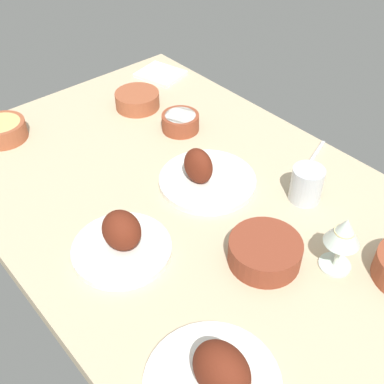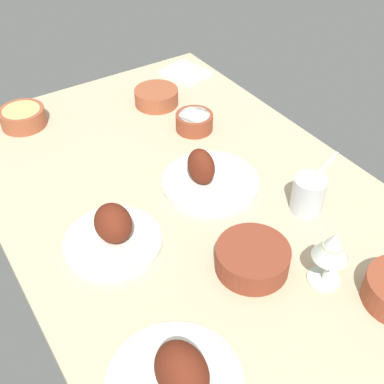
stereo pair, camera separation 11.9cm
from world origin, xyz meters
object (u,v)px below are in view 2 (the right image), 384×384
at_px(plate_far_side, 207,177).
at_px(folded_napkin, 185,73).
at_px(plate_center_main, 178,378).
at_px(water_tumbler, 308,194).
at_px(bowl_pasta, 23,117).
at_px(bowl_potatoes, 156,96).
at_px(wine_glass, 332,248).
at_px(bowl_soup, 252,258).
at_px(bowl_cream, 194,121).
at_px(fork_loose, 324,167).
at_px(plate_near_viewer, 113,233).

relative_size(plate_far_side, folded_napkin, 1.72).
distance_m(plate_center_main, water_tumbler, 0.55).
bearing_deg(bowl_pasta, plate_center_main, 177.11).
relative_size(bowl_potatoes, bowl_pasta, 1.04).
bearing_deg(plate_center_main, wine_glass, -85.15).
height_order(bowl_soup, wine_glass, wine_glass).
distance_m(bowl_cream, water_tumbler, 0.44).
bearing_deg(bowl_cream, bowl_pasta, 54.18).
distance_m(water_tumbler, folded_napkin, 0.76).
relative_size(bowl_potatoes, wine_glass, 1.00).
height_order(wine_glass, fork_loose, wine_glass).
bearing_deg(plate_near_viewer, water_tumbler, -109.08).
bearing_deg(bowl_cream, plate_center_main, 144.61).
distance_m(plate_center_main, folded_napkin, 1.15).
bearing_deg(plate_center_main, plate_near_viewer, -9.16).
relative_size(bowl_pasta, folded_napkin, 0.91).
height_order(folded_napkin, fork_loose, folded_napkin).
bearing_deg(plate_far_side, bowl_potatoes, -12.47).
relative_size(bowl_cream, water_tumbler, 1.21).
distance_m(plate_far_side, bowl_soup, 0.29).
bearing_deg(water_tumbler, bowl_soup, 107.96).
relative_size(plate_far_side, fork_loose, 1.53).
bearing_deg(bowl_soup, bowl_potatoes, -13.62).
bearing_deg(plate_far_side, bowl_pasta, 29.61).
bearing_deg(bowl_pasta, fork_loose, -137.12).
distance_m(plate_center_main, bowl_potatoes, 0.96).
bearing_deg(fork_loose, folded_napkin, 73.34).
distance_m(bowl_cream, fork_loose, 0.40).
xyz_separation_m(bowl_cream, folded_napkin, (0.31, -0.16, -0.02)).
relative_size(bowl_soup, fork_loose, 0.96).
height_order(plate_center_main, fork_loose, plate_center_main).
xyz_separation_m(bowl_cream, water_tumbler, (-0.44, -0.04, 0.02)).
bearing_deg(wine_glass, fork_loose, -45.02).
bearing_deg(plate_center_main, bowl_pasta, -2.89).
bearing_deg(bowl_soup, wine_glass, -136.18).
bearing_deg(folded_napkin, bowl_cream, 151.90).
relative_size(plate_center_main, bowl_pasta, 1.81).
bearing_deg(bowl_cream, wine_glass, 172.25).
bearing_deg(bowl_potatoes, bowl_soup, 166.38).
distance_m(plate_near_viewer, folded_napkin, 0.83).
distance_m(plate_near_viewer, bowl_soup, 0.31).
height_order(plate_center_main, folded_napkin, plate_center_main).
distance_m(bowl_cream, wine_glass, 0.63).
xyz_separation_m(bowl_soup, fork_loose, (0.16, -0.38, -0.03)).
distance_m(plate_far_side, plate_near_viewer, 0.30).
xyz_separation_m(plate_far_side, fork_loose, (-0.12, -0.30, -0.02)).
height_order(plate_near_viewer, bowl_pasta, plate_near_viewer).
xyz_separation_m(folded_napkin, fork_loose, (-0.66, -0.02, -0.00)).
height_order(plate_far_side, plate_center_main, same).
bearing_deg(plate_center_main, plate_far_side, -39.79).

